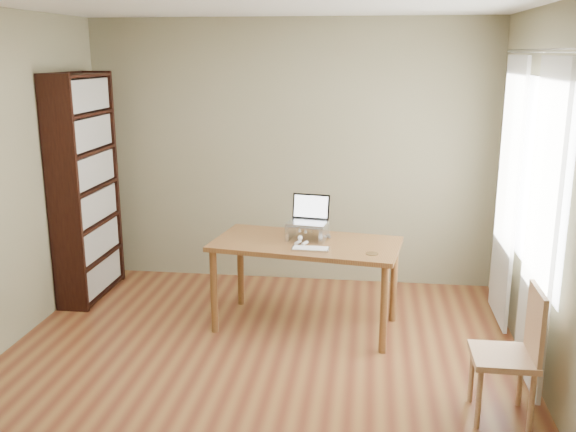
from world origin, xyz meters
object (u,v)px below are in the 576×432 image
Objects in this scene: bookshelf at (85,188)px; cat at (310,232)px; desk at (306,252)px; chair at (515,350)px; keyboard at (310,249)px; laptop at (308,216)px.

bookshelf is 4.49× the size of cat.
chair reaches higher than desk.
keyboard is 0.34× the size of chair.
bookshelf is at bearing 179.03° from laptop.
bookshelf is 2.19m from cat.
keyboard is at bearing -72.43° from laptop.
laptop is 1.17× the size of keyboard.
keyboard is 1.74m from chair.
bookshelf is 2.21m from desk.
keyboard is at bearing -67.01° from desk.
bookshelf is at bearing 175.49° from desk.
bookshelf reaches higher than laptop.
laptop is at bearing 150.50° from cat.
chair is at bearing -25.91° from bookshelf.
cat is at bearing 87.37° from desk.
laptop is at bearing 136.44° from chair.
laptop reaches higher than chair.
chair is (1.42, -1.35, -0.34)m from cat.
desk is 5.41× the size of keyboard.
keyboard is (0.06, -0.36, -0.18)m from laptop.
keyboard is 0.34m from cat.
laptop is at bearing -9.47° from bookshelf.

